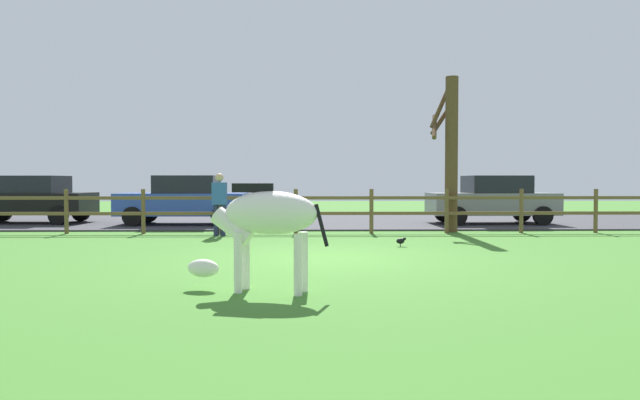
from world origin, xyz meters
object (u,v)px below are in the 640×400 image
(bare_tree, at_px, (450,151))
(parked_car_blue, at_px, (184,200))
(crow_on_grass, at_px, (401,241))
(parked_car_black, at_px, (30,199))
(zebra, at_px, (265,221))
(visitor_near_fence, at_px, (219,201))
(parked_car_grey, at_px, (492,199))

(bare_tree, bearing_deg, parked_car_blue, 163.68)
(crow_on_grass, relative_size, parked_car_black, 0.05)
(zebra, distance_m, crow_on_grass, 5.77)
(visitor_near_fence, bearing_deg, parked_car_grey, 22.64)
(parked_car_blue, bearing_deg, zebra, -72.81)
(zebra, xyz_separation_m, parked_car_grey, (6.57, 11.09, -0.08))
(crow_on_grass, xyz_separation_m, parked_car_grey, (3.97, 6.01, 0.72))
(zebra, xyz_separation_m, parked_car_black, (-8.60, 11.66, -0.08))
(visitor_near_fence, bearing_deg, crow_on_grass, -30.22)
(parked_car_grey, distance_m, visitor_near_fence, 9.02)
(crow_on_grass, xyz_separation_m, visitor_near_fence, (-4.36, 2.54, 0.78))
(crow_on_grass, distance_m, parked_car_blue, 8.46)
(parked_car_grey, height_order, visitor_near_fence, visitor_near_fence)
(bare_tree, distance_m, crow_on_grass, 4.63)
(parked_car_blue, height_order, visitor_near_fence, visitor_near_fence)
(crow_on_grass, distance_m, visitor_near_fence, 5.10)
(bare_tree, relative_size, zebra, 2.29)
(crow_on_grass, distance_m, parked_car_grey, 7.24)
(parked_car_blue, distance_m, visitor_near_fence, 3.76)
(parked_car_grey, bearing_deg, zebra, -120.65)
(zebra, bearing_deg, parked_car_black, 126.41)
(parked_car_black, distance_m, parked_car_blue, 5.24)
(bare_tree, xyz_separation_m, parked_car_blue, (-7.98, 2.33, -1.45))
(parked_car_black, height_order, visitor_near_fence, visitor_near_fence)
(bare_tree, relative_size, parked_car_grey, 1.08)
(zebra, xyz_separation_m, crow_on_grass, (2.61, 5.08, -0.80))
(parked_car_grey, xyz_separation_m, parked_car_black, (-15.17, 0.57, 0.00))
(parked_car_blue, bearing_deg, crow_on_grass, -44.57)
(bare_tree, xyz_separation_m, parked_car_black, (-13.18, 3.00, -1.45))
(parked_car_black, bearing_deg, parked_car_grey, -2.15)
(bare_tree, relative_size, visitor_near_fence, 2.66)
(zebra, xyz_separation_m, visitor_near_fence, (-1.75, 7.62, -0.02))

